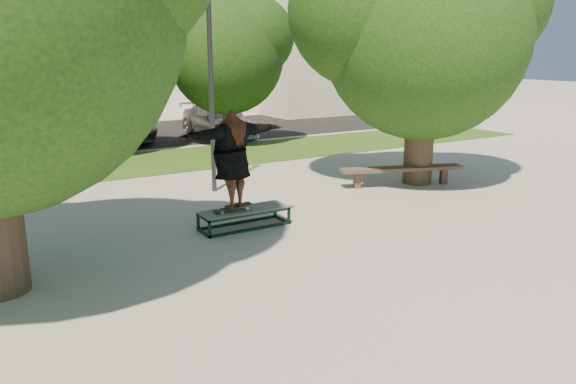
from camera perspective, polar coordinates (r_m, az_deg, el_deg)
ground at (r=9.58m, az=-0.61°, el=-6.79°), size 120.00×120.00×0.00m
grass_strip at (r=18.39m, az=-13.24°, el=3.02°), size 30.00×4.00×0.02m
asphalt_strip at (r=24.37m, az=-20.38°, el=5.13°), size 40.00×8.00×0.01m
tree_right at (r=15.06m, az=13.34°, el=16.29°), size 6.24×5.33×6.51m
bg_tree_mid at (r=20.09m, az=-22.15°, el=14.78°), size 5.76×4.92×6.24m
bg_tree_right at (r=21.27m, az=-6.56°, el=14.17°), size 5.04×4.31×5.43m
lamppost at (r=13.87m, az=-7.90°, el=12.85°), size 0.25×0.15×6.11m
side_building at (r=37.31m, az=6.01°, el=14.86°), size 15.00×10.00×8.00m
grind_box at (r=11.23m, az=-4.45°, el=-2.64°), size 1.80×0.60×0.38m
skater_rig at (r=10.84m, az=-5.73°, el=3.33°), size 2.41×1.01×1.98m
bench at (r=14.90m, az=11.45°, el=2.20°), size 3.23×1.52×0.50m
car_grey at (r=23.17m, az=-18.44°, el=6.82°), size 3.40×5.95×1.56m
car_silver_b at (r=23.54m, az=-7.11°, el=7.22°), size 1.93×4.57×1.32m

